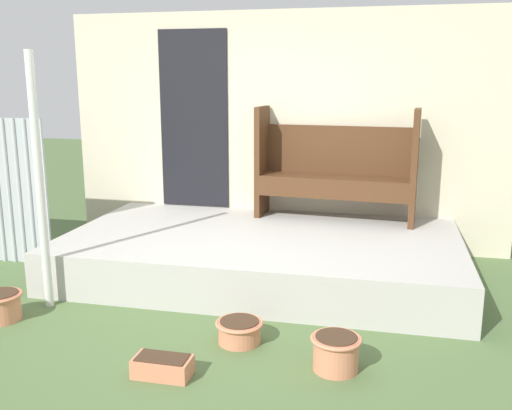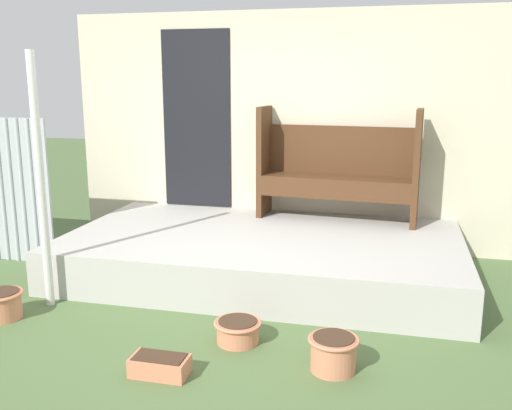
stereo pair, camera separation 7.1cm
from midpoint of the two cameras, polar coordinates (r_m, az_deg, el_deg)
The scene contains 9 objects.
ground_plane at distance 4.72m, azimuth -4.42°, elevation -11.01°, with size 24.00×24.00×0.00m, color #516B3D.
porch_slab at distance 5.57m, azimuth 0.23°, elevation -4.99°, with size 3.75×2.12×0.40m.
house_wall at distance 6.41m, azimuth 2.05°, elevation 7.40°, with size 4.95×0.08×2.60m.
support_post at distance 4.94m, azimuth -21.22°, elevation 2.00°, with size 0.07×0.07×2.10m.
bench at distance 6.08m, azimuth 7.65°, elevation 3.97°, with size 1.69×0.52×1.18m.
flower_pot_left at distance 5.03m, azimuth -24.54°, elevation -9.09°, with size 0.34×0.34×0.23m.
flower_pot_middle at distance 4.24m, azimuth -2.16°, elevation -12.40°, with size 0.35×0.35×0.17m.
flower_pot_right at distance 3.90m, azimuth 7.46°, elevation -14.31°, with size 0.34×0.34×0.24m.
planter_box_rect at distance 3.88m, azimuth -9.87°, elevation -15.61°, with size 0.38×0.20×0.13m.
Camera 1 is at (1.28, -4.12, 1.89)m, focal length 40.00 mm.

